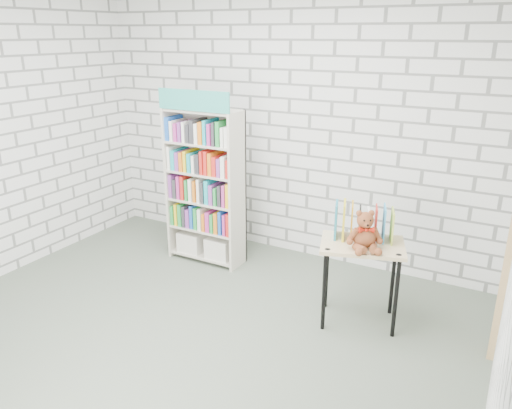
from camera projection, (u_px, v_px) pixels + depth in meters
The scene contains 6 objects.
ground at pixel (180, 338), 4.03m from camera, with size 4.50×4.50×0.00m, color #535D4E.
room_shell at pixel (167, 117), 3.45m from camera, with size 4.52×4.02×2.81m.
bookshelf at pixel (205, 186), 5.18m from camera, with size 0.81×0.32×1.82m.
display_table at pixel (362, 255), 4.08m from camera, with size 0.78×0.64×0.72m.
table_books at pixel (364, 223), 4.10m from camera, with size 0.51×0.34×0.28m.
teddy_bear at pixel (365, 234), 3.91m from camera, with size 0.30×0.29×0.31m.
Camera 1 is at (2.20, -2.74, 2.34)m, focal length 35.00 mm.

